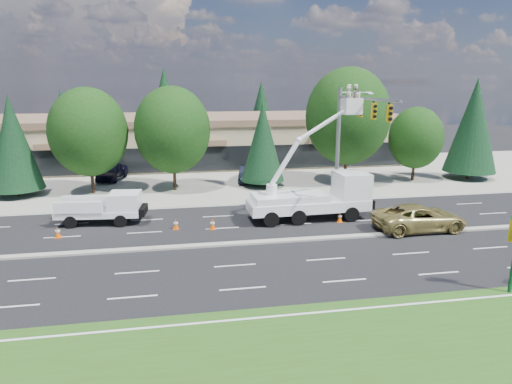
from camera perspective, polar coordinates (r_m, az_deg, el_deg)
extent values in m
plane|color=black|center=(27.25, -3.54, -6.61)|extent=(140.00, 140.00, 0.00)
cube|color=gray|center=(46.47, -6.41, 1.82)|extent=(140.00, 22.00, 0.01)
cube|color=#264E16|center=(15.82, 2.41, -22.79)|extent=(140.00, 10.00, 0.01)
cube|color=gray|center=(27.23, -3.54, -6.49)|extent=(120.00, 0.55, 0.12)
cube|color=tan|center=(55.92, -7.18, 6.37)|extent=(50.00, 15.00, 5.00)
cube|color=brown|center=(55.66, -7.26, 9.08)|extent=(50.40, 15.40, 0.70)
cube|color=black|center=(48.60, -6.65, 4.12)|extent=(48.00, 0.12, 2.60)
cylinder|color=#332114|center=(43.45, -27.49, 0.07)|extent=(0.26, 0.26, 0.80)
cone|color=black|center=(42.79, -28.09, 5.45)|extent=(4.28, 4.28, 7.83)
cylinder|color=#332114|center=(41.81, -19.79, 1.83)|extent=(0.28, 0.28, 2.94)
ellipsoid|color=black|center=(41.26, -20.22, 7.05)|extent=(6.53, 6.53, 7.51)
cylinder|color=#332114|center=(41.19, -10.16, 2.28)|extent=(0.28, 0.28, 2.96)
ellipsoid|color=black|center=(40.63, -10.39, 7.63)|extent=(6.58, 6.58, 7.57)
cylinder|color=#332114|center=(42.15, 0.84, 1.24)|extent=(0.26, 0.26, 0.80)
cone|color=black|center=(41.51, 0.85, 6.30)|extent=(3.92, 3.92, 7.15)
cylinder|color=#332114|center=(44.08, 11.12, 3.33)|extent=(0.28, 0.28, 3.50)
ellipsoid|color=black|center=(43.53, 11.40, 9.26)|extent=(7.79, 7.79, 8.96)
cylinder|color=#332114|center=(47.16, 19.06, 2.76)|extent=(0.28, 0.28, 2.32)
ellipsoid|color=black|center=(46.72, 19.35, 6.41)|extent=(5.16, 5.16, 5.93)
cylinder|color=#332114|center=(50.47, 24.97, 2.02)|extent=(0.26, 0.26, 0.80)
cone|color=black|center=(49.83, 25.53, 7.52)|extent=(4.99, 4.99, 9.12)
cylinder|color=#332114|center=(69.69, -22.69, 5.10)|extent=(0.26, 0.26, 0.80)
cone|color=black|center=(69.28, -23.00, 8.47)|extent=(4.28, 4.28, 7.83)
cylinder|color=#332114|center=(68.03, -11.06, 5.71)|extent=(0.26, 0.26, 0.80)
cone|color=black|center=(67.51, -11.29, 10.54)|extent=(5.81, 5.81, 10.61)
cylinder|color=#332114|center=(69.22, 0.66, 6.09)|extent=(0.26, 0.26, 0.80)
cone|color=black|center=(68.77, 0.67, 10.02)|extent=(4.88, 4.88, 8.91)
cylinder|color=#332114|center=(72.42, 10.08, 6.21)|extent=(0.26, 0.26, 0.80)
cone|color=black|center=(71.98, 10.24, 9.97)|extent=(4.88, 4.88, 8.91)
cylinder|color=gray|center=(37.25, 10.19, 5.81)|extent=(0.32, 0.32, 9.00)
cylinder|color=gray|center=(32.31, 13.57, 11.27)|extent=(0.20, 10.00, 0.20)
cylinder|color=gray|center=(37.41, 12.37, 12.05)|extent=(2.60, 0.12, 0.12)
cube|color=gold|center=(35.11, 11.53, 10.29)|extent=(0.32, 0.22, 1.05)
cube|color=gold|center=(33.08, 12.94, 10.04)|extent=(0.32, 0.22, 1.05)
cube|color=gold|center=(31.07, 14.53, 9.75)|extent=(0.32, 0.22, 1.05)
cube|color=gold|center=(29.08, 16.33, 9.41)|extent=(0.32, 0.22, 1.05)
cube|color=white|center=(32.80, -18.98, -2.40)|extent=(5.70, 2.54, 0.41)
cube|color=white|center=(32.24, -16.05, -1.27)|extent=(2.21, 2.17, 1.38)
cube|color=black|center=(32.08, -15.02, -0.93)|extent=(0.24, 1.75, 0.92)
cube|color=white|center=(33.79, -20.50, -1.26)|extent=(3.15, 0.57, 1.01)
cube|color=white|center=(32.16, -21.32, -2.05)|extent=(3.15, 0.57, 1.01)
cube|color=white|center=(32.06, 6.54, -1.59)|extent=(8.55, 2.86, 0.74)
cube|color=white|center=(32.94, 11.82, 0.61)|extent=(2.21, 2.56, 2.11)
cube|color=black|center=(33.23, 13.08, 0.94)|extent=(0.17, 2.12, 1.27)
cube|color=white|center=(31.51, 4.20, -0.71)|extent=(5.16, 2.62, 0.53)
cylinder|color=white|center=(31.04, 1.98, 0.20)|extent=(0.74, 0.74, 0.85)
cube|color=white|center=(32.07, 11.87, 10.48)|extent=(1.20, 1.00, 1.14)
imported|color=beige|center=(31.96, 11.52, 11.25)|extent=(0.46, 0.68, 1.82)
imported|color=beige|center=(32.15, 12.29, 11.22)|extent=(0.72, 0.91, 1.82)
ellipsoid|color=white|center=(31.94, 11.60, 12.91)|extent=(0.27, 0.27, 0.19)
ellipsoid|color=white|center=(32.13, 12.38, 12.87)|extent=(0.27, 0.27, 0.19)
cube|color=#E95507|center=(30.97, -23.49, -5.22)|extent=(0.40, 0.40, 0.03)
cone|color=#E95507|center=(30.87, -23.54, -4.63)|extent=(0.36, 0.36, 0.70)
cylinder|color=white|center=(30.85, -23.56, -4.50)|extent=(0.29, 0.29, 0.10)
cube|color=#E95507|center=(30.45, -9.96, -4.57)|extent=(0.40, 0.40, 0.03)
cone|color=#E95507|center=(30.35, -9.99, -3.97)|extent=(0.36, 0.36, 0.70)
cylinder|color=white|center=(30.33, -10.00, -3.85)|extent=(0.29, 0.29, 0.10)
cube|color=#E95507|center=(30.13, -5.45, -4.62)|extent=(0.40, 0.40, 0.03)
cone|color=#E95507|center=(30.03, -5.46, -4.01)|extent=(0.36, 0.36, 0.70)
cylinder|color=white|center=(30.01, -5.47, -3.88)|extent=(0.29, 0.29, 0.10)
cube|color=#E95507|center=(32.03, 10.39, -3.68)|extent=(0.40, 0.40, 0.03)
cone|color=#E95507|center=(31.93, 10.42, -3.11)|extent=(0.36, 0.36, 0.70)
cylinder|color=white|center=(31.91, 10.42, -2.99)|extent=(0.29, 0.29, 0.10)
imported|color=tan|center=(31.45, 19.79, -3.04)|extent=(6.04, 2.85, 1.67)
imported|color=black|center=(47.07, -17.57, 2.43)|extent=(3.02, 5.13, 1.64)
imported|color=black|center=(44.17, -0.98, 2.29)|extent=(2.61, 4.87, 1.52)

